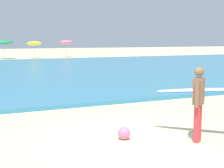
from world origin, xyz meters
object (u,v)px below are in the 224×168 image
surfer_with_board (200,96)px  beach_umbrella_5 (34,43)px  beach_ball (124,133)px  beach_umbrella_6 (66,42)px  beach_umbrella_4 (4,42)px

surfer_with_board → beach_umbrella_5: beach_umbrella_5 is taller
surfer_with_board → beach_ball: 1.97m
beach_ball → surfer_with_board: bearing=-23.8°
beach_umbrella_5 → beach_ball: beach_umbrella_5 is taller
beach_umbrella_5 → beach_umbrella_6: bearing=10.4°
beach_umbrella_4 → surfer_with_board: bearing=-91.2°
beach_ball → beach_umbrella_5: bearing=80.6°
beach_umbrella_6 → beach_ball: 37.79m
beach_umbrella_5 → beach_ball: bearing=-99.4°
beach_umbrella_5 → surfer_with_board: bearing=-96.7°
beach_umbrella_4 → beach_umbrella_5: size_ratio=1.09×
beach_umbrella_6 → beach_umbrella_5: bearing=-169.6°
beach_umbrella_4 → beach_umbrella_5: (3.53, 0.12, -0.18)m
surfer_with_board → beach_umbrella_4: 36.16m
surfer_with_board → beach_umbrella_4: beach_umbrella_4 is taller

